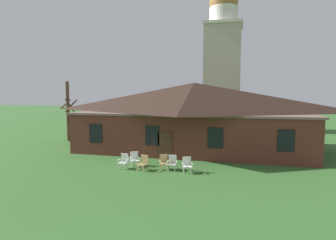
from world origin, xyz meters
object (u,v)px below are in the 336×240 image
(lawn_chair_far_side, at_px, (187,164))
(lawn_chair_by_porch, at_px, (124,161))
(lawn_chair_middle, at_px, (164,162))
(lawn_chair_near_door, at_px, (135,158))
(lawn_chair_left_end, at_px, (143,162))
(lawn_chair_right_end, at_px, (172,162))

(lawn_chair_far_side, bearing_deg, lawn_chair_by_porch, -179.14)
(lawn_chair_middle, bearing_deg, lawn_chair_by_porch, -170.96)
(lawn_chair_near_door, relative_size, lawn_chair_left_end, 1.00)
(lawn_chair_middle, height_order, lawn_chair_right_end, same)
(lawn_chair_left_end, bearing_deg, lawn_chair_middle, 22.10)
(lawn_chair_by_porch, distance_m, lawn_chair_far_side, 4.21)
(lawn_chair_left_end, bearing_deg, lawn_chair_right_end, 14.24)
(lawn_chair_far_side, bearing_deg, lawn_chair_left_end, -176.97)
(lawn_chair_by_porch, bearing_deg, lawn_chair_near_door, 60.57)
(lawn_chair_by_porch, xyz_separation_m, lawn_chair_near_door, (0.45, 0.79, 0.00))
(lawn_chair_right_end, bearing_deg, lawn_chair_far_side, -16.55)
(lawn_chair_far_side, bearing_deg, lawn_chair_right_end, 163.45)
(lawn_chair_near_door, xyz_separation_m, lawn_chair_middle, (2.19, -0.37, 0.00))
(lawn_chair_left_end, xyz_separation_m, lawn_chair_middle, (1.24, 0.51, 0.00))
(lawn_chair_left_end, height_order, lawn_chair_far_side, same)
(lawn_chair_right_end, distance_m, lawn_chair_far_side, 1.07)
(lawn_chair_right_end, height_order, lawn_chair_far_side, same)
(lawn_chair_middle, height_order, lawn_chair_far_side, same)
(lawn_chair_by_porch, distance_m, lawn_chair_middle, 2.67)
(lawn_chair_near_door, xyz_separation_m, lawn_chair_far_side, (3.76, -0.73, 0.00))
(lawn_chair_by_porch, bearing_deg, lawn_chair_far_side, 0.86)
(lawn_chair_near_door, relative_size, lawn_chair_far_side, 1.00)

